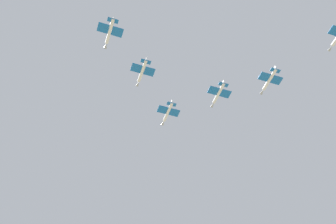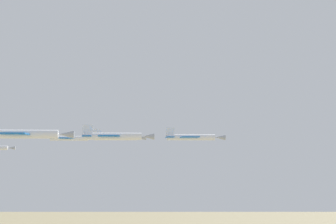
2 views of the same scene
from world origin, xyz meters
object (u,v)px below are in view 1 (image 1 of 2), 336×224
Objects in this scene: jet_starboard_outer at (269,80)px; jet_lead at (168,112)px; jet_starboard_inner at (219,94)px; jet_port_inner at (142,71)px; jet_port_outer at (110,32)px.

jet_lead is at bearing 137.57° from jet_starboard_outer.
jet_starboard_inner is at bearing -45.76° from jet_lead.
jet_port_inner is (-19.35, 3.13, 0.39)m from jet_lead.
jet_starboard_inner is 1.00× the size of jet_port_outer.
jet_starboard_outer is at bearing -14.96° from jet_port_inner.
jet_port_outer reaches higher than jet_starboard_outer.
jet_port_inner is at bearing 165.04° from jet_starboard_outer.
jet_port_inner is 27.36m from jet_starboard_inner.
jet_port_outer reaches higher than jet_port_inner.
jet_port_inner is at bearing 38.71° from jet_port_outer.
jet_port_inner reaches higher than jet_starboard_inner.
jet_starboard_outer is at bearing -38.71° from jet_starboard_inner.
jet_starboard_inner is 42.47m from jet_port_outer.
jet_lead is 37.06m from jet_starboard_outer.
jet_starboard_outer is (31.41, -44.77, -1.41)m from jet_port_outer.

